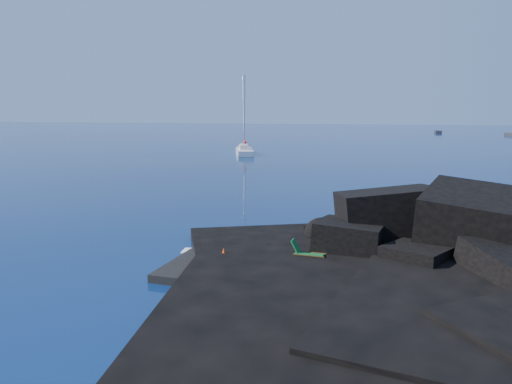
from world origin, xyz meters
TOP-DOWN VIEW (x-y plane):
  - ground at (0.00, 0.00)m, footprint 400.00×400.00m
  - headland at (13.00, 3.00)m, footprint 24.00×24.00m
  - beach at (4.50, 0.50)m, footprint 9.08×6.86m
  - surf_foam at (5.00, 5.00)m, footprint 10.00×8.00m
  - sailboat at (-9.52, 54.98)m, footprint 5.61×11.89m
  - deck_chair at (6.35, 1.32)m, footprint 1.55×0.81m
  - towel at (6.69, 0.53)m, footprint 2.00×0.98m
  - sunbather at (6.69, 0.53)m, footprint 1.58×0.42m
  - marker_cone at (2.46, 0.79)m, footprint 0.41×0.41m
  - distant_boat_a at (29.26, 130.01)m, footprint 1.72×5.09m

SIDE VIEW (x-z plane):
  - ground at x=0.00m, z-range 0.00..0.00m
  - headland at x=13.00m, z-range -1.80..1.80m
  - beach at x=4.50m, z-range -0.35..0.35m
  - surf_foam at x=5.00m, z-range -0.03..0.03m
  - sailboat at x=-9.52m, z-range -6.12..6.12m
  - distant_boat_a at x=29.26m, z-range -0.34..0.34m
  - towel at x=6.69m, z-range 0.35..0.40m
  - sunbather at x=6.69m, z-range 0.40..0.61m
  - marker_cone at x=2.46m, z-range 0.35..0.86m
  - deck_chair at x=6.35m, z-range 0.35..1.37m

